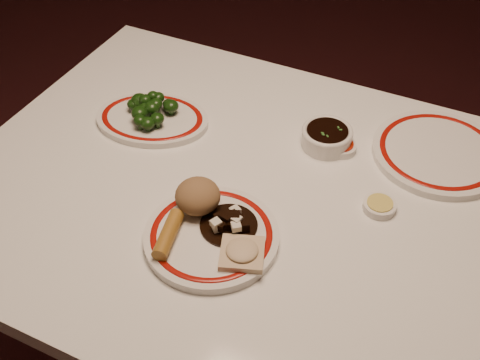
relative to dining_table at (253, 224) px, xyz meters
The scene contains 12 objects.
dining_table is the anchor object (origin of this frame).
main_plate 0.18m from the dining_table, 96.76° to the right, with size 0.33×0.33×0.02m.
rice_mound 0.19m from the dining_table, 125.36° to the right, with size 0.09×0.09×0.06m, color olive.
spring_roll 0.24m from the dining_table, 112.60° to the right, with size 0.03×0.03×0.10m, color #A37128.
fried_wonton 0.21m from the dining_table, 71.86° to the right, with size 0.10×0.10×0.02m.
stirfry_heap 0.17m from the dining_table, 87.18° to the right, with size 0.11×0.11×0.03m.
broccoli_plate 0.33m from the dining_table, 160.45° to the left, with size 0.29×0.27×0.02m.
broccoli_pile 0.35m from the dining_table, 160.36° to the left, with size 0.11×0.11×0.05m.
soy_bowl 0.24m from the dining_table, 68.44° to the left, with size 0.11×0.11×0.04m.
sweet_sour_dish 0.25m from the dining_table, 60.06° to the left, with size 0.06×0.06×0.02m.
mustard_dish 0.27m from the dining_table, 15.08° to the left, with size 0.06×0.06×0.02m.
far_plate 0.42m from the dining_table, 41.58° to the left, with size 0.35×0.35×0.02m.
Camera 1 is at (0.34, -0.78, 1.59)m, focal length 45.00 mm.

